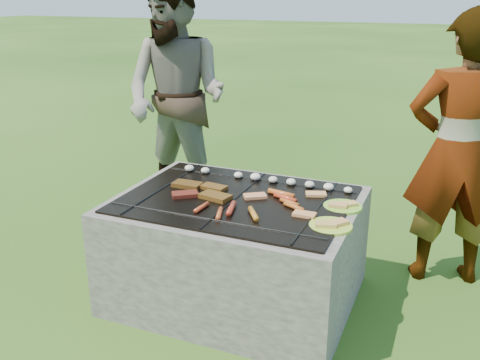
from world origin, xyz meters
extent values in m
plane|color=#224310|center=(0.00, 0.00, 0.00)|extent=(60.00, 60.00, 0.00)
cube|color=#9F978D|center=(0.00, 0.41, 0.30)|extent=(1.30, 0.18, 0.60)
cube|color=gray|center=(0.00, -0.41, 0.30)|extent=(1.30, 0.18, 0.60)
cube|color=#A0978E|center=(-0.56, 0.00, 0.30)|extent=(0.18, 0.64, 0.60)
cube|color=#A09A8E|center=(0.56, 0.00, 0.30)|extent=(0.18, 0.64, 0.60)
cube|color=black|center=(0.00, 0.00, 0.24)|extent=(0.94, 0.64, 0.48)
sphere|color=#FF5914|center=(0.00, 0.00, 0.46)|extent=(0.10, 0.10, 0.10)
cube|color=black|center=(0.00, 0.00, 0.61)|extent=(1.20, 0.90, 0.01)
cylinder|color=black|center=(-0.45, 0.00, 0.61)|extent=(0.01, 0.88, 0.01)
cylinder|color=black|center=(0.00, 0.00, 0.61)|extent=(0.01, 0.88, 0.01)
cylinder|color=black|center=(0.45, 0.00, 0.61)|extent=(0.01, 0.88, 0.01)
cylinder|color=black|center=(0.00, -0.32, 0.61)|extent=(1.18, 0.01, 0.01)
cylinder|color=black|center=(0.00, 0.32, 0.61)|extent=(1.18, 0.01, 0.01)
ellipsoid|color=#EAE3C6|center=(-0.45, 0.31, 0.63)|extent=(0.06, 0.06, 0.04)
ellipsoid|color=#EFE2CB|center=(-0.34, 0.31, 0.63)|extent=(0.05, 0.05, 0.04)
ellipsoid|color=white|center=(-0.12, 0.31, 0.63)|extent=(0.05, 0.05, 0.04)
ellipsoid|color=white|center=(-0.01, 0.31, 0.63)|extent=(0.06, 0.06, 0.04)
ellipsoid|color=beige|center=(0.10, 0.31, 0.63)|extent=(0.05, 0.05, 0.04)
ellipsoid|color=#EFE8CB|center=(0.21, 0.31, 0.63)|extent=(0.06, 0.06, 0.04)
ellipsoid|color=beige|center=(0.32, 0.31, 0.63)|extent=(0.06, 0.06, 0.04)
ellipsoid|color=white|center=(0.43, 0.31, 0.63)|extent=(0.06, 0.06, 0.04)
ellipsoid|color=white|center=(0.55, 0.31, 0.63)|extent=(0.05, 0.05, 0.03)
cube|color=brown|center=(-0.33, 0.06, 0.62)|extent=(0.17, 0.09, 0.02)
cube|color=#995D1B|center=(-0.17, 0.08, 0.62)|extent=(0.15, 0.10, 0.02)
cube|color=maroon|center=(-0.27, -0.08, 0.62)|extent=(0.16, 0.15, 0.02)
cube|color=brown|center=(-0.10, -0.05, 0.62)|extent=(0.18, 0.13, 0.02)
cylinder|color=orange|center=(0.22, 0.12, 0.63)|extent=(0.16, 0.06, 0.03)
cylinder|color=red|center=(0.26, 0.07, 0.63)|extent=(0.15, 0.08, 0.03)
cylinder|color=#C44620|center=(0.30, 0.02, 0.62)|extent=(0.12, 0.07, 0.02)
cylinder|color=orange|center=(0.34, -0.03, 0.62)|extent=(0.13, 0.08, 0.02)
cylinder|color=red|center=(0.05, -0.18, 0.63)|extent=(0.06, 0.16, 0.03)
cylinder|color=orange|center=(0.18, -0.20, 0.63)|extent=(0.10, 0.14, 0.03)
cylinder|color=#BD4C1F|center=(-0.10, -0.22, 0.62)|extent=(0.03, 0.13, 0.02)
cylinder|color=#D04A22|center=(0.02, -0.26, 0.62)|extent=(0.06, 0.13, 0.02)
cube|color=tan|center=(0.09, 0.05, 0.62)|extent=(0.14, 0.13, 0.02)
cube|color=tan|center=(0.41, -0.09, 0.62)|extent=(0.11, 0.07, 0.02)
cube|color=tan|center=(0.39, 0.21, 0.62)|extent=(0.13, 0.10, 0.01)
cylinder|color=#D9F139|center=(0.56, 0.11, 0.61)|extent=(0.26, 0.26, 0.01)
cube|color=tan|center=(0.54, 0.09, 0.62)|extent=(0.10, 0.07, 0.02)
cube|color=#DFC572|center=(0.59, 0.13, 0.62)|extent=(0.10, 0.09, 0.01)
cylinder|color=#FFF23C|center=(0.56, -0.16, 0.61)|extent=(0.26, 0.26, 0.01)
cube|color=tan|center=(0.54, -0.18, 0.62)|extent=(0.11, 0.09, 0.02)
cube|color=tan|center=(0.59, -0.14, 0.62)|extent=(0.11, 0.12, 0.02)
imported|color=#9D9482|center=(1.08, 0.70, 0.80)|extent=(0.68, 0.55, 1.61)
imported|color=#A19586|center=(-0.96, 1.08, 0.90)|extent=(0.96, 0.79, 1.81)
camera|label=1|loc=(1.06, -2.50, 1.68)|focal=40.00mm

